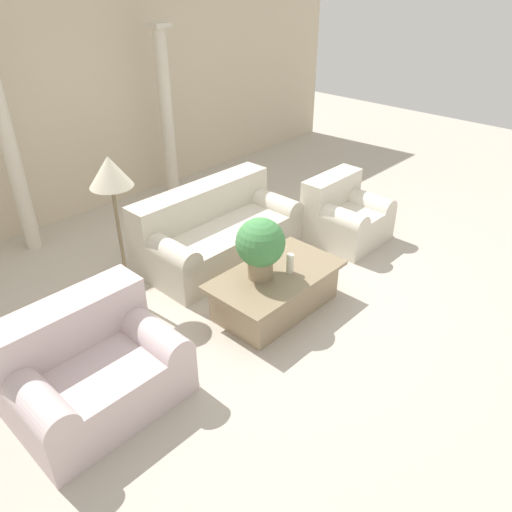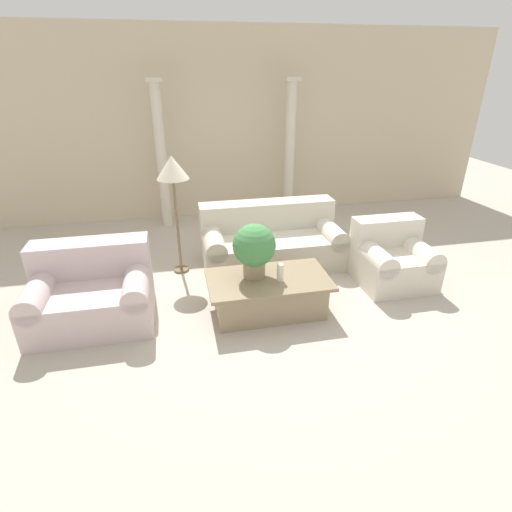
% 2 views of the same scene
% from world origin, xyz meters
% --- Properties ---
extents(ground_plane, '(16.00, 16.00, 0.00)m').
position_xyz_m(ground_plane, '(0.00, 0.00, 0.00)').
color(ground_plane, '#BCB2A3').
extents(wall_back, '(10.00, 0.06, 3.20)m').
position_xyz_m(wall_back, '(0.00, 3.04, 1.60)').
color(wall_back, beige).
rests_on(wall_back, ground_plane).
extents(sofa_long, '(1.92, 0.96, 0.83)m').
position_xyz_m(sofa_long, '(0.20, 0.76, 0.33)').
color(sofa_long, beige).
rests_on(sofa_long, ground_plane).
extents(loveseat, '(1.27, 0.96, 0.83)m').
position_xyz_m(loveseat, '(-2.05, -0.21, 0.34)').
color(loveseat, beige).
rests_on(loveseat, ground_plane).
extents(coffee_table, '(1.37, 0.77, 0.42)m').
position_xyz_m(coffee_table, '(-0.13, -0.46, 0.22)').
color(coffee_table, '#998466').
rests_on(coffee_table, ground_plane).
extents(potted_plant, '(0.48, 0.48, 0.62)m').
position_xyz_m(potted_plant, '(-0.27, -0.38, 0.78)').
color(potted_plant, '#937F60').
rests_on(potted_plant, coffee_table).
extents(pillar_candle, '(0.07, 0.07, 0.20)m').
position_xyz_m(pillar_candle, '(-0.02, -0.54, 0.52)').
color(pillar_candle, silver).
rests_on(pillar_candle, coffee_table).
extents(floor_lamp, '(0.41, 0.41, 1.58)m').
position_xyz_m(floor_lamp, '(-1.07, 0.76, 1.37)').
color(floor_lamp, brown).
rests_on(floor_lamp, ground_plane).
extents(column_left, '(0.25, 0.25, 2.40)m').
position_xyz_m(column_left, '(-1.23, 2.58, 1.23)').
color(column_left, beige).
rests_on(column_left, ground_plane).
extents(column_right, '(0.25, 0.25, 2.40)m').
position_xyz_m(column_right, '(0.97, 2.58, 1.23)').
color(column_right, beige).
rests_on(column_right, ground_plane).
extents(armchair, '(0.89, 0.85, 0.80)m').
position_xyz_m(armchair, '(1.60, -0.10, 0.34)').
color(armchair, beige).
rests_on(armchair, ground_plane).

